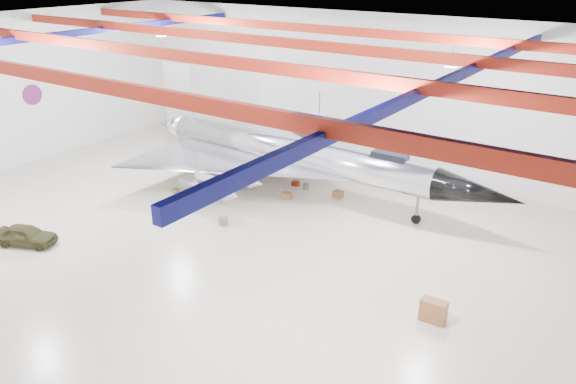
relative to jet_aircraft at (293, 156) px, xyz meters
The scene contains 16 objects.
floor 8.11m from the jet_aircraft, 86.82° to the right, with size 40.00×40.00×0.00m, color beige.
wall_back 7.91m from the jet_aircraft, 86.63° to the left, with size 40.00×40.00×0.00m, color silver.
wall_left 21.26m from the jet_aircraft, 158.47° to the right, with size 30.00×30.00×0.00m, color silver.
ceiling 11.54m from the jet_aircraft, 86.82° to the right, with size 40.00×40.00×0.00m, color #0A0F38.
ceiling_structure 11.05m from the jet_aircraft, 86.82° to the right, with size 39.50×29.50×1.08m.
wall_roundel 20.49m from the jet_aircraft, 163.65° to the right, with size 1.50×1.50×0.10m, color #B21414.
jet_aircraft is the anchor object (origin of this frame).
jeep 16.48m from the jet_aircraft, 117.25° to the right, with size 1.33×3.32×1.13m, color #37381C.
desk 15.87m from the jet_aircraft, 33.15° to the right, with size 1.11×0.55×1.01m, color brown.
crate_ply 8.05m from the jet_aircraft, 141.54° to the right, with size 0.45×0.36×0.32m, color olive.
toolbox_red 2.44m from the jet_aircraft, 110.76° to the left, with size 0.46×0.37×0.32m, color maroon.
engine_drum 6.97m from the jet_aircraft, 92.92° to the right, with size 0.53×0.53×0.48m, color #59595B.
parts_bin 3.86m from the jet_aircraft, 13.69° to the left, with size 0.61×0.49×0.43m, color olive.
crate_small 8.85m from the jet_aircraft, behind, with size 0.39×0.31×0.27m, color #59595B.
oil_barrel 2.66m from the jet_aircraft, 70.26° to the right, with size 0.60×0.48×0.42m, color olive.
spares_box 2.44m from the jet_aircraft, 51.18° to the left, with size 0.40×0.40×0.36m, color #59595B.
Camera 1 is at (19.16, -20.87, 14.40)m, focal length 35.00 mm.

